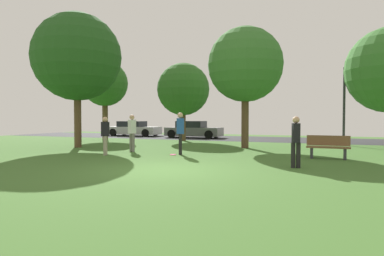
# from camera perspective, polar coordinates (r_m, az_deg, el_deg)

# --- Properties ---
(ground_plane) EXTENTS (44.00, 44.00, 0.00)m
(ground_plane) POSITION_cam_1_polar(r_m,az_deg,el_deg) (10.44, -4.60, -7.10)
(ground_plane) COLOR #3D6628
(road_strip) EXTENTS (44.00, 6.40, 0.01)m
(road_strip) POSITION_cam_1_polar(r_m,az_deg,el_deg) (25.69, 11.54, -1.83)
(road_strip) COLOR #28282B
(road_strip) RESTS_ON ground_plane
(oak_tree_right) EXTENTS (3.60, 3.60, 5.35)m
(oak_tree_right) POSITION_cam_1_polar(r_m,az_deg,el_deg) (23.44, -1.47, 6.51)
(oak_tree_right) COLOR brown
(oak_tree_right) RESTS_ON ground_plane
(oak_tree_left) EXTENTS (3.93, 3.93, 6.35)m
(oak_tree_left) POSITION_cam_1_polar(r_m,az_deg,el_deg) (18.26, 8.96, 10.46)
(oak_tree_left) COLOR brown
(oak_tree_left) RESTS_ON ground_plane
(maple_tree_near) EXTENTS (4.69, 4.69, 7.20)m
(maple_tree_near) POSITION_cam_1_polar(r_m,az_deg,el_deg) (19.49, -18.78, 11.24)
(maple_tree_near) COLOR brown
(maple_tree_near) RESTS_ON ground_plane
(birch_tree_lone) EXTENTS (3.32, 3.32, 5.74)m
(birch_tree_lone) POSITION_cam_1_polar(r_m,az_deg,el_deg) (25.57, -14.46, 7.22)
(birch_tree_lone) COLOR brown
(birch_tree_lone) RESTS_ON ground_plane
(person_thrower) EXTENTS (0.38, 0.34, 1.64)m
(person_thrower) POSITION_cam_1_polar(r_m,az_deg,el_deg) (14.89, -14.39, -0.99)
(person_thrower) COLOR gray
(person_thrower) RESTS_ON ground_plane
(person_catcher) EXTENTS (0.38, 0.34, 1.82)m
(person_catcher) POSITION_cam_1_polar(r_m,az_deg,el_deg) (14.61, -1.98, -0.52)
(person_catcher) COLOR black
(person_catcher) RESTS_ON ground_plane
(person_bystander) EXTENTS (0.29, 0.37, 1.65)m
(person_bystander) POSITION_cam_1_polar(r_m,az_deg,el_deg) (11.27, 17.08, -1.87)
(person_bystander) COLOR black
(person_bystander) RESTS_ON ground_plane
(person_walking) EXTENTS (0.31, 0.37, 1.74)m
(person_walking) POSITION_cam_1_polar(r_m,az_deg,el_deg) (16.12, -10.06, -0.53)
(person_walking) COLOR slate
(person_walking) RESTS_ON ground_plane
(frisbee_disc) EXTENTS (0.27, 0.27, 0.03)m
(frisbee_disc) POSITION_cam_1_polar(r_m,az_deg,el_deg) (14.59, -3.23, -4.50)
(frisbee_disc) COLOR #EA2D6B
(frisbee_disc) RESTS_ON ground_plane
(parked_car_silver) EXTENTS (4.58, 1.94, 1.28)m
(parked_car_silver) POSITION_cam_1_polar(r_m,az_deg,el_deg) (30.04, -9.78, -0.17)
(parked_car_silver) COLOR #B7B7BC
(parked_car_silver) RESTS_ON ground_plane
(parked_car_grey) EXTENTS (4.42, 1.94, 1.32)m
(parked_car_grey) POSITION_cam_1_polar(r_m,az_deg,el_deg) (26.83, 0.21, -0.34)
(parked_car_grey) COLOR slate
(parked_car_grey) RESTS_ON ground_plane
(park_bench) EXTENTS (1.60, 0.45, 0.90)m
(park_bench) POSITION_cam_1_polar(r_m,az_deg,el_deg) (14.26, 21.93, -2.96)
(park_bench) COLOR brown
(park_bench) RESTS_ON ground_plane
(street_lamp_post) EXTENTS (0.14, 0.14, 4.50)m
(street_lamp_post) POSITION_cam_1_polar(r_m,az_deg,el_deg) (21.45, 24.22, 3.34)
(street_lamp_post) COLOR #2D2D33
(street_lamp_post) RESTS_ON ground_plane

